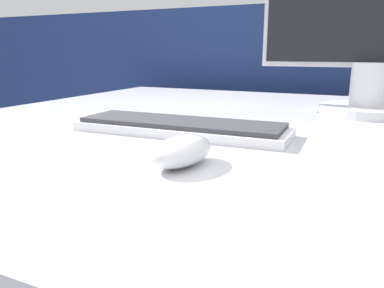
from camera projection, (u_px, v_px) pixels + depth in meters
The scene contains 5 objects.
desk at pixel (278, 285), 0.82m from camera, with size 1.44×1.18×0.71m.
partition_panel at pixel (322, 143), 1.42m from camera, with size 5.00×0.03×1.03m.
computer_mouse_near at pixel (181, 151), 0.48m from camera, with size 0.08×0.12×0.04m.
keyboard at pixel (181, 127), 0.67m from camera, with size 0.39×0.13×0.02m.
monitor at pixel (378, 16), 0.82m from camera, with size 0.51×0.22×0.43m.
Camera 1 is at (0.13, -0.74, 0.86)m, focal length 35.00 mm.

